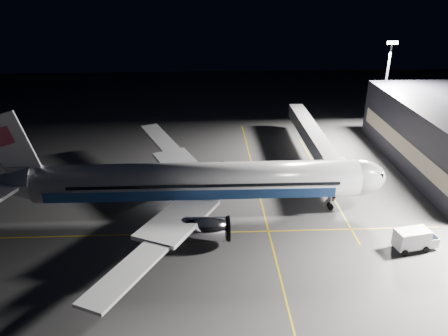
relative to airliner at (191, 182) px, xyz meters
The scene contains 12 objects.
ground 5.27m from the airliner, ahead, with size 200.00×200.00×0.00m, color #4C4C4F.
guide_line_main 12.22m from the airliner, ahead, with size 0.25×80.00×0.01m, color gold.
guide_line_cross 7.99m from the airliner, 79.83° to the right, with size 70.00×0.25×0.01m, color gold.
guide_line_side 25.67m from the airliner, 23.43° to the left, with size 0.25×40.00×0.01m, color gold.
airliner is the anchor object (origin of this frame).
jet_bridge 29.31m from the airliner, 38.04° to the left, with size 3.60×34.40×6.30m.
floodlight_mast_north 52.56m from the airliner, 37.91° to the left, with size 2.40×0.68×20.70m.
service_truck 32.09m from the airliner, 20.37° to the right, with size 6.11×3.34×2.96m.
baggage_tug 9.58m from the airliner, 109.27° to the left, with size 2.54×2.30×1.51m.
safety_cone_a 11.09m from the airliner, 133.17° to the left, with size 0.40×0.40×0.60m, color #F0600A.
safety_cone_b 15.17m from the airliner, 77.19° to the left, with size 0.34×0.34×0.52m, color #F0600A.
safety_cone_c 10.95m from the airliner, 105.67° to the left, with size 0.43×0.43×0.65m, color #F0600A.
Camera 1 is at (1.20, -58.53, 34.35)m, focal length 35.00 mm.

